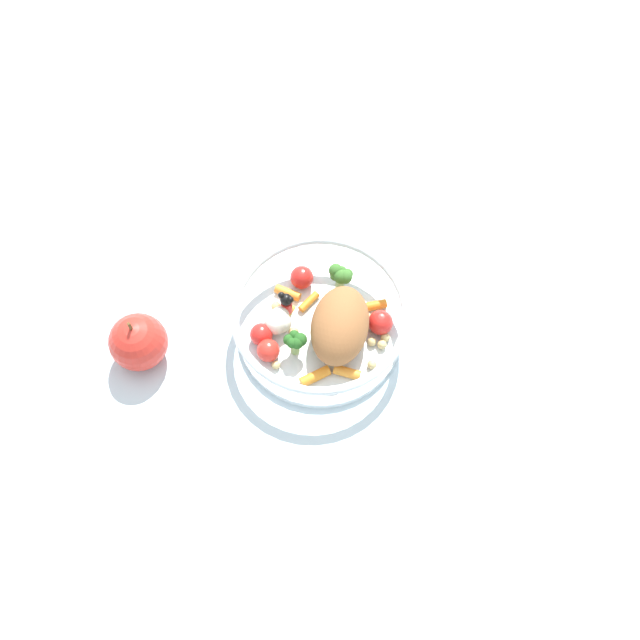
% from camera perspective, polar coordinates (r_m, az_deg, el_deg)
% --- Properties ---
extents(ground_plane, '(2.40, 2.40, 0.00)m').
position_cam_1_polar(ground_plane, '(0.80, 0.32, -0.26)').
color(ground_plane, silver).
extents(food_container, '(0.20, 0.20, 0.07)m').
position_cam_1_polar(food_container, '(0.77, 0.23, -0.13)').
color(food_container, white).
rests_on(food_container, ground_plane).
extents(loose_apple, '(0.07, 0.07, 0.08)m').
position_cam_1_polar(loose_apple, '(0.78, -15.11, -1.81)').
color(loose_apple, red).
rests_on(loose_apple, ground_plane).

